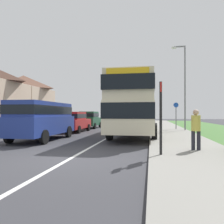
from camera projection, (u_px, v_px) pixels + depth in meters
The scene contains 11 objects.
ground_plane at pixel (71, 158), 7.53m from camera, with size 120.00×120.00×0.00m, color #38383D.
lane_marking_centre at pixel (112, 136), 15.41m from camera, with size 0.14×60.00×0.01m, color silver.
pavement_near_side at pixel (178, 139), 12.72m from camera, with size 3.20×68.00×0.12m, color gray.
double_decker_bus at pixel (135, 104), 15.29m from camera, with size 2.80×10.14×3.70m.
parked_van_blue at pixel (42, 118), 12.83m from camera, with size 2.11×5.34×2.16m.
parked_car_red at pixel (73, 121), 18.49m from camera, with size 1.97×4.33×1.66m.
parked_car_dark_green at pixel (89, 119), 23.48m from camera, with size 1.92×3.97×1.73m.
pedestrian_at_stop at pixel (196, 128), 8.55m from camera, with size 0.34×0.34×1.67m.
bus_stop_sign at pixel (161, 113), 7.61m from camera, with size 0.09×0.52×2.60m.
cycle_route_sign at pixel (176, 115), 20.19m from camera, with size 0.44×0.08×2.52m.
street_lamp_mid at pixel (184, 82), 18.98m from camera, with size 1.14×0.20×7.28m.
Camera 1 is at (2.67, -7.19, 1.51)m, focal length 35.91 mm.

